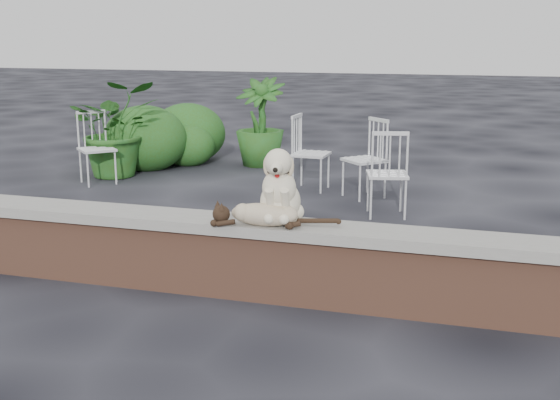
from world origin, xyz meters
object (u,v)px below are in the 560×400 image
(dog, at_px, (280,183))
(potted_plant_a, at_px, (116,128))
(chair_a, at_px, (97,148))
(potted_plant_b, at_px, (260,122))
(chair_e, at_px, (311,153))
(chair_d, at_px, (364,159))
(chair_c, at_px, (387,173))
(cat, at_px, (264,213))

(dog, xyz_separation_m, potted_plant_a, (-3.43, 3.70, -0.20))
(dog, distance_m, chair_a, 4.70)
(potted_plant_b, bearing_deg, potted_plant_a, -141.20)
(potted_plant_a, bearing_deg, chair_e, -1.58)
(chair_a, relative_size, potted_plant_b, 0.72)
(dog, height_order, potted_plant_b, potted_plant_b)
(dog, bearing_deg, chair_e, 91.55)
(dog, distance_m, chair_d, 3.42)
(dog, relative_size, potted_plant_a, 0.43)
(potted_plant_b, bearing_deg, chair_d, -41.48)
(dog, xyz_separation_m, chair_c, (0.42, 2.60, -0.39))
(cat, height_order, chair_c, chair_c)
(chair_a, xyz_separation_m, chair_e, (2.76, 0.44, 0.00))
(chair_a, xyz_separation_m, chair_c, (3.86, -0.58, 0.00))
(dog, xyz_separation_m, potted_plant_b, (-1.79, 5.02, -0.21))
(dog, distance_m, chair_e, 3.70)
(chair_e, bearing_deg, potted_plant_a, 90.86)
(chair_d, relative_size, chair_e, 1.00)
(chair_e, distance_m, potted_plant_a, 2.77)
(chair_c, distance_m, potted_plant_a, 4.01)
(chair_c, height_order, chair_e, same)
(chair_d, xyz_separation_m, potted_plant_b, (-1.84, 1.62, 0.18))
(dog, xyz_separation_m, chair_d, (0.04, 3.39, -0.39))
(chair_a, distance_m, chair_c, 3.90)
(potted_plant_a, bearing_deg, chair_a, -89.95)
(chair_e, relative_size, potted_plant_b, 0.72)
(dog, relative_size, chair_c, 0.60)
(cat, relative_size, chair_e, 1.16)
(chair_c, height_order, chair_d, same)
(chair_e, bearing_deg, potted_plant_b, 41.31)
(chair_c, relative_size, potted_plant_b, 0.72)
(dog, xyz_separation_m, cat, (-0.08, -0.15, -0.19))
(dog, distance_m, potted_plant_a, 5.05)
(chair_d, bearing_deg, potted_plant_a, -139.26)
(dog, height_order, potted_plant_a, potted_plant_a)
(potted_plant_b, bearing_deg, chair_e, -51.13)
(potted_plant_a, bearing_deg, chair_d, -5.00)
(cat, relative_size, chair_c, 1.16)
(cat, xyz_separation_m, chair_d, (0.12, 3.54, -0.20))
(dog, relative_size, cat, 0.52)
(chair_c, relative_size, chair_e, 1.00)
(chair_d, relative_size, potted_plant_b, 0.72)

